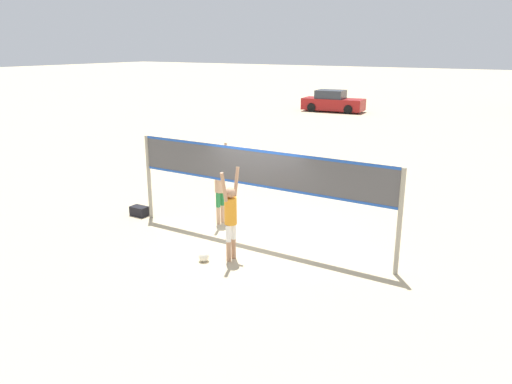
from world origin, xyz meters
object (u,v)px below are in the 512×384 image
object	(u,v)px
parked_car_near	(333,102)
volleyball	(204,256)
player_spiker	(231,213)
player_blocker	(220,182)
volleyball_net	(256,175)
gear_bag	(139,211)

from	to	relation	value
parked_car_near	volleyball	bearing A→B (deg)	-78.59
player_spiker	player_blocker	world-z (taller)	player_blocker
volleyball_net	player_blocker	size ratio (longest dim) A/B	3.24
gear_bag	parked_car_near	world-z (taller)	parked_car_near
player_blocker	parked_car_near	xyz separation A→B (m)	(-6.93, 23.90, -0.48)
gear_bag	parked_car_near	bearing A→B (deg)	100.51
player_spiker	parked_car_near	xyz separation A→B (m)	(-8.57, 25.77, -0.43)
player_spiker	player_blocker	size ratio (longest dim) A/B	0.97
volleyball_net	volleyball	world-z (taller)	volleyball_net
gear_bag	volleyball	bearing A→B (deg)	-23.82
player_blocker	gear_bag	bearing A→B (deg)	-72.78
volleyball_net	player_spiker	distance (m)	1.37
volleyball_net	volleyball	size ratio (longest dim) A/B	30.25
gear_bag	volleyball_net	bearing A→B (deg)	1.31
player_spiker	parked_car_near	bearing A→B (deg)	18.39
volleyball_net	parked_car_near	size ratio (longest dim) A/B	1.56
gear_bag	parked_car_near	xyz separation A→B (m)	(-4.57, 24.63, 0.55)
player_blocker	gear_bag	distance (m)	2.68
parked_car_near	player_spiker	bearing A→B (deg)	-77.38
volleyball_net	gear_bag	size ratio (longest dim) A/B	14.48
player_spiker	gear_bag	distance (m)	4.28
volleyball	gear_bag	distance (m)	3.85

